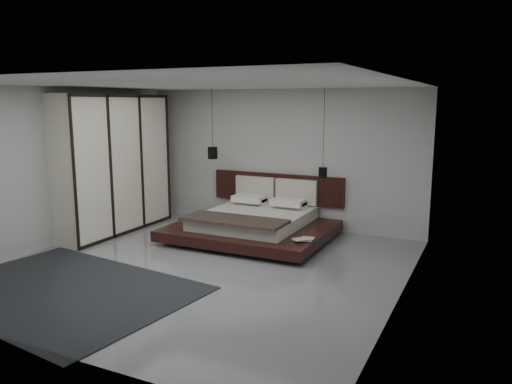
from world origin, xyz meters
The scene contains 14 objects.
floor centered at (0.00, 0.00, 0.00)m, with size 6.00×6.00×0.00m, color gray.
ceiling centered at (0.00, 0.00, 2.80)m, with size 6.00×6.00×0.00m, color white.
wall_back centered at (0.00, 3.00, 1.40)m, with size 6.00×6.00×0.00m, color #BBBBB8.
wall_front centered at (0.00, -3.00, 1.40)m, with size 6.00×6.00×0.00m, color #BBBBB8.
wall_left centered at (-3.00, 0.00, 1.40)m, with size 6.00×6.00×0.00m, color #BBBBB8.
wall_right centered at (3.00, 0.00, 1.40)m, with size 6.00×6.00×0.00m, color #BBBBB8.
lattice_screen centered at (-2.95, 2.45, 1.30)m, with size 0.05×0.90×2.60m, color black.
bed centered at (-0.01, 1.90, 0.29)m, with size 2.85×2.42×1.09m.
book_lower centered at (1.16, 1.24, 0.28)m, with size 0.22×0.30×0.03m, color #99724C.
book_upper centered at (1.14, 1.21, 0.30)m, with size 0.20×0.28×0.02m, color #99724C.
pendant_left centered at (-1.18, 2.36, 1.52)m, with size 0.20×0.20×1.40m.
pendant_right centered at (1.16, 2.36, 1.27)m, with size 0.16×0.16×1.64m.
wardrobe centered at (-2.70, 1.15, 1.34)m, with size 0.64×2.73×2.68m.
rug centered at (-1.20, -1.70, 0.01)m, with size 3.54×2.53×0.02m, color black.
Camera 1 is at (3.99, -6.36, 2.54)m, focal length 35.00 mm.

